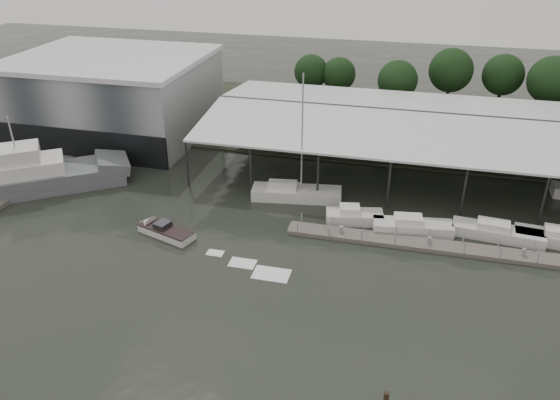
# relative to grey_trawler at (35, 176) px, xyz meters

# --- Properties ---
(ground) EXTENTS (200.00, 200.00, 0.00)m
(ground) POSITION_rel_grey_trawler_xyz_m (27.79, -11.65, -1.58)
(ground) COLOR #252B23
(ground) RESTS_ON ground
(land_strip_far) EXTENTS (140.00, 30.00, 0.30)m
(land_strip_far) POSITION_rel_grey_trawler_xyz_m (27.79, 30.35, -1.48)
(land_strip_far) COLOR #353C2D
(land_strip_far) RESTS_ON ground
(land_strip_west) EXTENTS (20.00, 40.00, 0.30)m
(land_strip_west) POSITION_rel_grey_trawler_xyz_m (-12.21, 18.35, -1.48)
(land_strip_west) COLOR #353C2D
(land_strip_west) RESTS_ON ground
(storage_warehouse) EXTENTS (24.50, 20.50, 10.50)m
(storage_warehouse) POSITION_rel_grey_trawler_xyz_m (-0.21, 18.30, 3.71)
(storage_warehouse) COLOR #93979D
(storage_warehouse) RESTS_ON ground
(covered_boat_shed) EXTENTS (58.24, 24.00, 6.96)m
(covered_boat_shed) POSITION_rel_grey_trawler_xyz_m (44.79, 16.35, 4.55)
(covered_boat_shed) COLOR silver
(covered_boat_shed) RESTS_ON ground
(trawler_dock) EXTENTS (3.00, 18.00, 0.50)m
(trawler_dock) POSITION_rel_grey_trawler_xyz_m (-2.21, 2.35, -1.33)
(trawler_dock) COLOR slate
(trawler_dock) RESTS_ON ground
(floating_dock) EXTENTS (28.00, 2.00, 1.40)m
(floating_dock) POSITION_rel_grey_trawler_xyz_m (42.78, -1.65, -1.38)
(floating_dock) COLOR slate
(floating_dock) RESTS_ON ground
(grey_trawler) EXTENTS (18.87, 15.47, 8.84)m
(grey_trawler) POSITION_rel_grey_trawler_xyz_m (0.00, 0.00, 0.00)
(grey_trawler) COLOR slate
(grey_trawler) RESTS_ON ground
(white_sailboat) EXTENTS (9.66, 3.87, 13.66)m
(white_sailboat) POSITION_rel_grey_trawler_xyz_m (27.92, 4.73, -0.92)
(white_sailboat) COLOR white
(white_sailboat) RESTS_ON ground
(speedboat_underway) EXTENTS (16.79, 7.03, 2.00)m
(speedboat_underway) POSITION_rel_grey_trawler_xyz_m (17.33, -5.30, -1.19)
(speedboat_underway) COLOR white
(speedboat_underway) RESTS_ON ground
(moored_cruiser_0) EXTENTS (5.83, 3.20, 1.70)m
(moored_cruiser_0) POSITION_rel_grey_trawler_xyz_m (34.57, 1.35, -0.97)
(moored_cruiser_0) COLOR white
(moored_cruiser_0) RESTS_ON ground
(moored_cruiser_1) EXTENTS (7.65, 3.15, 1.70)m
(moored_cruiser_1) POSITION_rel_grey_trawler_xyz_m (40.19, 0.72, -0.97)
(moored_cruiser_1) COLOR white
(moored_cruiser_1) RESTS_ON ground
(moored_cruiser_2) EXTENTS (8.40, 3.02, 1.70)m
(moored_cruiser_2) POSITION_rel_grey_trawler_xyz_m (47.92, 1.56, -0.97)
(moored_cruiser_2) COLOR white
(moored_cruiser_2) RESTS_ON ground
(horizon_tree_line) EXTENTS (68.18, 11.48, 9.84)m
(horizon_tree_line) POSITION_rel_grey_trawler_xyz_m (52.76, 36.37, 4.26)
(horizon_tree_line) COLOR black
(horizon_tree_line) RESTS_ON ground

